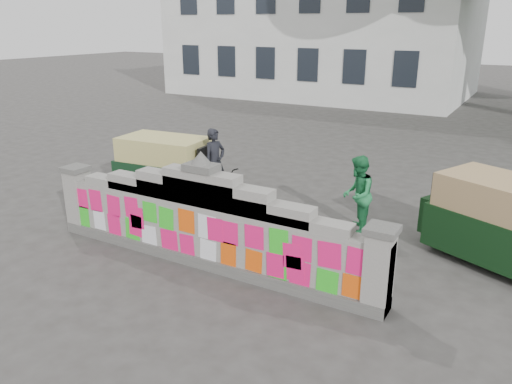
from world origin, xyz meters
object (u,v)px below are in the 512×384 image
rickshaw_right (501,221)px  cyclist_rider (215,172)px  cyclist_bike (216,185)px  rickshaw_left (167,166)px  pedestrian (357,195)px

rickshaw_right → cyclist_rider: bearing=23.4°
rickshaw_right → cyclist_bike: bearing=23.4°
rickshaw_left → cyclist_rider: bearing=-0.8°
cyclist_bike → rickshaw_left: size_ratio=0.64×
pedestrian → rickshaw_right: (2.57, -0.10, 0.00)m
cyclist_rider → rickshaw_right: (5.91, -0.07, 0.03)m
cyclist_rider → pedestrian: size_ratio=0.97×
pedestrian → cyclist_bike: bearing=-101.4°
pedestrian → rickshaw_right: size_ratio=0.56×
cyclist_bike → rickshaw_right: (5.91, -0.07, 0.34)m
cyclist_rider → pedestrian: 3.34m
rickshaw_left → pedestrian: bearing=-3.5°
pedestrian → rickshaw_right: pedestrian is taller
pedestrian → rickshaw_right: 2.57m
cyclist_bike → rickshaw_left: rickshaw_left is taller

